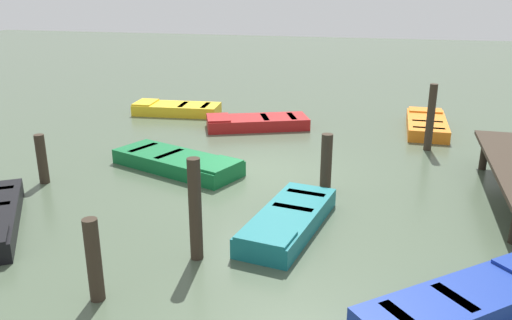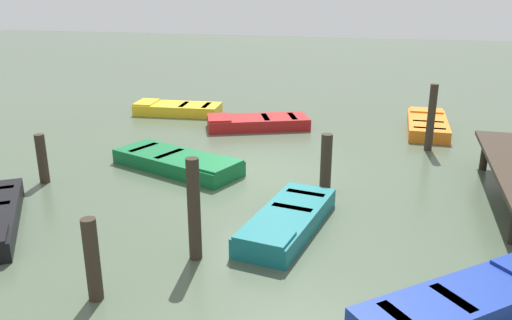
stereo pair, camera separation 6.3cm
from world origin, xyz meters
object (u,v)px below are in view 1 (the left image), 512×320
(mooring_piling_far_right, at_px, (94,260))
(mooring_piling_mid_left, at_px, (326,163))
(rowboat_red, at_px, (256,122))
(rowboat_green, at_px, (178,162))
(mooring_piling_center, at_px, (42,159))
(rowboat_blue, at_px, (468,302))
(rowboat_teal, at_px, (288,220))
(mooring_piling_near_left, at_px, (195,210))
(rowboat_orange, at_px, (427,124))
(rowboat_yellow, at_px, (176,109))
(mooring_piling_mid_right, at_px, (431,118))

(mooring_piling_far_right, height_order, mooring_piling_mid_left, mooring_piling_mid_left)
(rowboat_red, xyz_separation_m, rowboat_green, (4.80, -1.02, -0.00))
(mooring_piling_center, bearing_deg, mooring_piling_far_right, 43.09)
(rowboat_blue, bearing_deg, rowboat_teal, 104.38)
(rowboat_blue, bearing_deg, mooring_piling_near_left, 131.04)
(rowboat_red, xyz_separation_m, rowboat_orange, (-1.20, 5.85, 0.00))
(rowboat_red, xyz_separation_m, rowboat_teal, (7.72, 2.64, 0.00))
(rowboat_red, xyz_separation_m, mooring_piling_mid_left, (5.36, 3.11, 0.51))
(rowboat_orange, distance_m, mooring_piling_far_right, 13.45)
(rowboat_teal, bearing_deg, mooring_piling_mid_left, 177.96)
(rowboat_blue, height_order, mooring_piling_near_left, mooring_piling_near_left)
(rowboat_orange, bearing_deg, rowboat_green, 131.48)
(rowboat_red, xyz_separation_m, mooring_piling_far_right, (10.96, 0.13, 0.49))
(rowboat_orange, distance_m, mooring_piling_mid_left, 7.12)
(mooring_piling_center, xyz_separation_m, mooring_piling_near_left, (2.71, 5.17, 0.34))
(rowboat_yellow, height_order, mooring_piling_near_left, mooring_piling_near_left)
(mooring_piling_mid_right, bearing_deg, mooring_piling_center, -61.00)
(mooring_piling_mid_right, bearing_deg, rowboat_blue, 0.71)
(rowboat_blue, distance_m, mooring_piling_near_left, 4.75)
(rowboat_blue, xyz_separation_m, mooring_piling_center, (-3.33, -9.82, 0.43))
(rowboat_red, bearing_deg, mooring_piling_far_right, 68.49)
(rowboat_teal, bearing_deg, rowboat_green, -119.35)
(mooring_piling_mid_left, bearing_deg, rowboat_orange, 157.30)
(mooring_piling_center, height_order, mooring_piling_far_right, mooring_piling_far_right)
(rowboat_green, xyz_separation_m, mooring_piling_far_right, (6.17, 1.16, 0.49))
(mooring_piling_near_left, distance_m, mooring_piling_mid_left, 4.39)
(rowboat_teal, bearing_deg, rowboat_red, -151.85)
(rowboat_red, height_order, rowboat_yellow, same)
(mooring_piling_far_right, relative_size, mooring_piling_mid_left, 0.98)
(rowboat_green, relative_size, mooring_piling_far_right, 2.80)
(rowboat_red, relative_size, rowboat_blue, 1.09)
(rowboat_green, xyz_separation_m, mooring_piling_center, (1.80, -2.93, 0.43))
(rowboat_blue, relative_size, mooring_piling_mid_left, 2.41)
(rowboat_orange, xyz_separation_m, mooring_piling_mid_left, (6.55, -2.74, 0.51))
(mooring_piling_center, height_order, mooring_piling_mid_right, mooring_piling_mid_right)
(rowboat_yellow, height_order, mooring_piling_far_right, mooring_piling_far_right)
(rowboat_yellow, distance_m, rowboat_orange, 9.45)
(rowboat_orange, height_order, mooring_piling_near_left, mooring_piling_near_left)
(rowboat_teal, xyz_separation_m, mooring_piling_far_right, (3.24, -2.50, 0.49))
(rowboat_orange, relative_size, mooring_piling_mid_right, 1.65)
(rowboat_green, distance_m, mooring_piling_center, 3.46)
(mooring_piling_far_right, relative_size, mooring_piling_mid_right, 0.69)
(rowboat_yellow, bearing_deg, rowboat_teal, 119.41)
(mooring_piling_mid_right, bearing_deg, rowboat_orange, 177.74)
(rowboat_red, bearing_deg, mooring_piling_center, 36.85)
(rowboat_green, xyz_separation_m, mooring_piling_mid_left, (0.56, 4.13, 0.51))
(mooring_piling_center, bearing_deg, rowboat_red, 149.05)
(rowboat_red, relative_size, mooring_piling_near_left, 1.94)
(rowboat_yellow, distance_m, mooring_piling_mid_right, 9.72)
(rowboat_blue, height_order, rowboat_orange, same)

